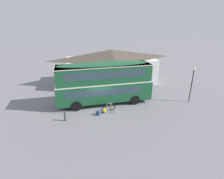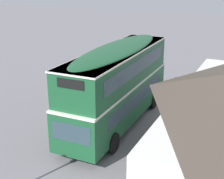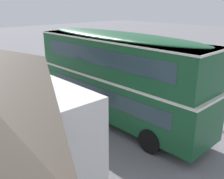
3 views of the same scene
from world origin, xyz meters
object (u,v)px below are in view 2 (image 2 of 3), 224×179
at_px(water_bottle_green_metal, 79,115).
at_px(kerb_bollard, 105,87).
at_px(water_bottle_blue_sports, 75,117).
at_px(double_decker_bus, 118,82).
at_px(touring_bicycle, 87,111).
at_px(backpack_on_ground, 89,106).

distance_m(water_bottle_green_metal, kerb_bollard, 4.64).
bearing_deg(water_bottle_blue_sports, kerb_bollard, -176.87).
height_order(double_decker_bus, kerb_bollard, double_decker_bus).
height_order(touring_bicycle, water_bottle_green_metal, touring_bicycle).
height_order(backpack_on_ground, water_bottle_blue_sports, backpack_on_ground).
height_order(double_decker_bus, backpack_on_ground, double_decker_bus).
distance_m(backpack_on_ground, kerb_bollard, 3.32).
relative_size(water_bottle_green_metal, kerb_bollard, 0.22).
relative_size(backpack_on_ground, water_bottle_green_metal, 2.41).
bearing_deg(water_bottle_green_metal, kerb_bollard, -175.33).
bearing_deg(water_bottle_green_metal, double_decker_bus, 93.28).
distance_m(double_decker_bus, water_bottle_blue_sports, 3.77).
xyz_separation_m(backpack_on_ground, water_bottle_green_metal, (1.31, 0.01, -0.17)).
distance_m(double_decker_bus, kerb_bollard, 5.79).
bearing_deg(double_decker_bus, backpack_on_ground, -113.68).
xyz_separation_m(touring_bicycle, kerb_bollard, (-4.35, -0.81, 0.13)).
xyz_separation_m(touring_bicycle, water_bottle_blue_sports, (0.59, -0.54, -0.25)).
relative_size(backpack_on_ground, water_bottle_blue_sports, 2.00).
xyz_separation_m(double_decker_bus, touring_bicycle, (-0.10, -2.21, -2.28)).
bearing_deg(water_bottle_blue_sports, double_decker_bus, 100.07).
bearing_deg(water_bottle_blue_sports, backpack_on_ground, 176.52).
xyz_separation_m(double_decker_bus, water_bottle_blue_sports, (0.49, -2.75, -2.52)).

